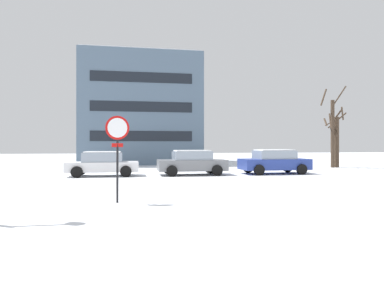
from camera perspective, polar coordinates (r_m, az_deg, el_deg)
ground_plane at (r=12.99m, az=-8.61°, el=-8.22°), size 120.00×120.00×0.00m
road_surface at (r=16.08m, az=-8.89°, el=-6.64°), size 80.00×8.25×0.00m
stop_sign at (r=11.18m, az=-12.21°, el=0.39°), size 0.74×0.20×2.75m
parked_car_white at (r=20.83m, az=-14.52°, el=-3.14°), size 4.11×2.02×1.44m
parked_car_gray at (r=20.90m, az=-0.02°, el=-3.05°), size 4.13×2.06×1.50m
parked_car_blue at (r=22.39m, az=13.39°, el=-2.82°), size 4.27×2.17×1.52m
tree_far_mid at (r=29.86m, az=22.11°, el=2.23°), size 1.98×1.68×6.47m
tree_far_left at (r=30.31m, az=22.76°, el=0.88°), size 1.76×1.70×4.84m
building_far_left at (r=36.01m, az=-8.49°, el=5.29°), size 11.12×10.53×10.44m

